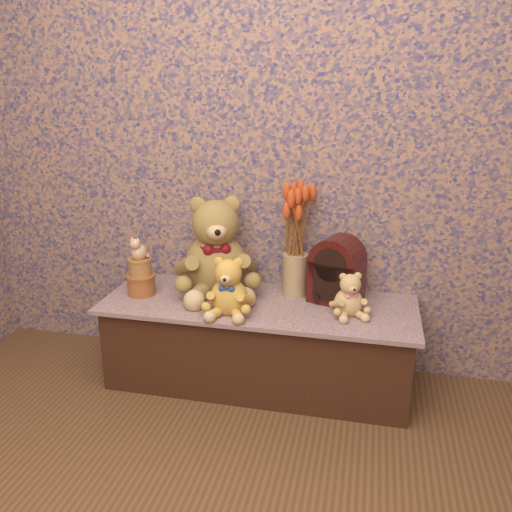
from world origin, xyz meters
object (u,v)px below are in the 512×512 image
at_px(biscuit_tin_lower, 141,285).
at_px(cathedral_radio, 337,269).
at_px(teddy_large, 216,241).
at_px(cat_figurine, 139,247).
at_px(ceramic_vase, 295,274).
at_px(teddy_medium, 229,283).
at_px(teddy_small, 349,292).

bearing_deg(biscuit_tin_lower, cathedral_radio, 7.41).
bearing_deg(teddy_large, cathedral_radio, -21.16).
bearing_deg(cat_figurine, ceramic_vase, 17.24).
xyz_separation_m(teddy_medium, ceramic_vase, (0.25, 0.27, -0.04)).
bearing_deg(cathedral_radio, biscuit_tin_lower, -153.73).
distance_m(teddy_small, biscuit_tin_lower, 0.98).
distance_m(teddy_large, cat_figurine, 0.36).
height_order(teddy_medium, cathedral_radio, cathedral_radio).
relative_size(teddy_large, cat_figurine, 4.25).
bearing_deg(cathedral_radio, teddy_large, -161.51).
relative_size(ceramic_vase, biscuit_tin_lower, 1.52).
bearing_deg(biscuit_tin_lower, ceramic_vase, 12.77).
bearing_deg(cat_figurine, teddy_large, 24.38).
bearing_deg(cathedral_radio, cat_figurine, -153.73).
xyz_separation_m(cathedral_radio, cat_figurine, (-0.91, -0.12, 0.08)).
distance_m(teddy_large, biscuit_tin_lower, 0.41).
xyz_separation_m(ceramic_vase, cat_figurine, (-0.71, -0.16, 0.14)).
bearing_deg(teddy_medium, teddy_large, 115.69).
distance_m(cathedral_radio, biscuit_tin_lower, 0.92).
distance_m(teddy_large, teddy_small, 0.67).
relative_size(teddy_medium, biscuit_tin_lower, 2.08).
xyz_separation_m(biscuit_tin_lower, cat_figurine, (0.00, 0.00, 0.19)).
height_order(teddy_large, teddy_small, teddy_large).
xyz_separation_m(cathedral_radio, biscuit_tin_lower, (-0.91, -0.12, -0.11)).
bearing_deg(ceramic_vase, teddy_medium, -132.39).
bearing_deg(teddy_medium, biscuit_tin_lower, 163.50).
bearing_deg(teddy_small, biscuit_tin_lower, 157.89).
relative_size(cathedral_radio, ceramic_vase, 1.55).
distance_m(teddy_small, cat_figurine, 0.99).
bearing_deg(ceramic_vase, biscuit_tin_lower, -167.23).
height_order(teddy_large, cathedral_radio, teddy_large).
relative_size(teddy_large, biscuit_tin_lower, 3.82).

